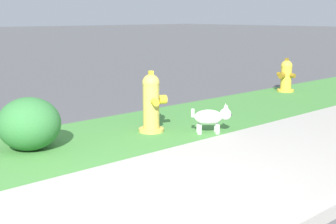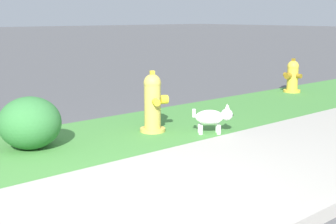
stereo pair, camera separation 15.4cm
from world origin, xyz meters
The scene contains 7 objects.
ground_plane centered at (0.00, 0.00, 0.00)m, with size 120.00×120.00×0.00m, color #515154.
sidewalk_pavement centered at (0.00, 0.00, 0.01)m, with size 18.00×2.10×0.01m, color #ADA89E.
grass_verge centered at (0.00, 2.02, 0.00)m, with size 18.00×1.93×0.01m, color #47893D.
fire_hydrant_far_end centered at (5.82, 2.52, 0.32)m, with size 0.38×0.40×0.68m.
fire_hydrant_near_corner centered at (1.63, 1.81, 0.40)m, with size 0.39×0.40×0.82m.
small_white_dog centered at (2.16, 1.22, 0.22)m, with size 0.46×0.41×0.39m.
shrub_bush_near_lamp centered at (0.05, 2.12, 0.31)m, with size 0.72×0.72×0.61m.
Camera 1 is at (-2.29, -2.80, 1.52)m, focal length 50.00 mm.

